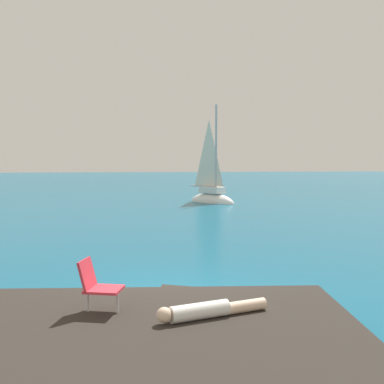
# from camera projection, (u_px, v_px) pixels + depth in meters

# --- Properties ---
(ground_plane) EXTENTS (160.00, 160.00, 0.00)m
(ground_plane) POSITION_uv_depth(u_px,v_px,m) (174.00, 293.00, 10.45)
(ground_plane) COLOR #0F5675
(shore_ledge) EXTENTS (6.15, 4.75, 0.60)m
(shore_ledge) POSITION_uv_depth(u_px,v_px,m) (152.00, 352.00, 6.57)
(shore_ledge) COLOR #2D2823
(shore_ledge) RESTS_ON ground
(boulder_seaward) EXTENTS (1.49, 1.34, 0.93)m
(boulder_seaward) POSITION_uv_depth(u_px,v_px,m) (193.00, 316.00, 8.95)
(boulder_seaward) COLOR #2F2922
(boulder_seaward) RESTS_ON ground
(boulder_inland) EXTENTS (1.21, 1.17, 0.69)m
(boulder_inland) POSITION_uv_depth(u_px,v_px,m) (151.00, 317.00, 8.88)
(boulder_inland) COLOR #2E2426
(boulder_inland) RESTS_ON ground
(sailboat_near) EXTENTS (3.16, 3.53, 6.75)m
(sailboat_near) POSITION_uv_depth(u_px,v_px,m) (212.00, 197.00, 30.82)
(sailboat_near) COLOR white
(sailboat_near) RESTS_ON ground
(person_sunbather) EXTENTS (1.70, 0.74, 0.25)m
(person_sunbather) POSITION_uv_depth(u_px,v_px,m) (208.00, 310.00, 7.05)
(person_sunbather) COLOR white
(person_sunbather) RESTS_ON shore_ledge
(beach_chair) EXTENTS (0.69, 0.61, 0.80)m
(beach_chair) POSITION_uv_depth(u_px,v_px,m) (97.00, 283.00, 7.30)
(beach_chair) COLOR #E03342
(beach_chair) RESTS_ON shore_ledge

